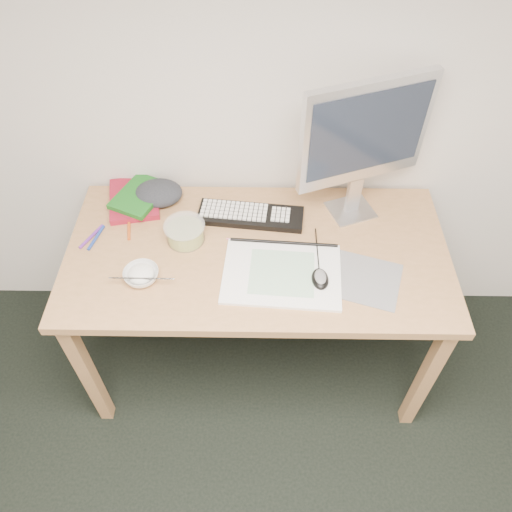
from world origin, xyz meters
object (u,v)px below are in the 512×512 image
at_px(monitor, 365,136).
at_px(rice_bowl, 141,275).
at_px(desk, 257,265).
at_px(sketchpad, 282,274).
at_px(keyboard, 251,216).

xyz_separation_m(monitor, rice_bowl, (-0.76, -0.35, -0.33)).
relative_size(desk, sketchpad, 3.42).
relative_size(keyboard, monitor, 0.73).
height_order(sketchpad, keyboard, keyboard).
bearing_deg(rice_bowl, keyboard, 39.75).
bearing_deg(keyboard, desk, -74.37).
bearing_deg(rice_bowl, monitor, 24.89).
height_order(monitor, rice_bowl, monitor).
bearing_deg(keyboard, rice_bowl, -134.13).
relative_size(keyboard, rice_bowl, 3.30).
bearing_deg(desk, sketchpad, -52.45).
height_order(keyboard, rice_bowl, rice_bowl).
distance_m(sketchpad, rice_bowl, 0.49).
distance_m(keyboard, rice_bowl, 0.48).
bearing_deg(desk, monitor, 30.69).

